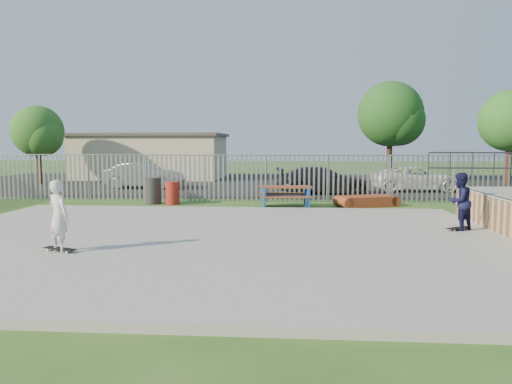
# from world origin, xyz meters

# --- Properties ---
(ground) EXTENTS (120.00, 120.00, 0.00)m
(ground) POSITION_xyz_m (0.00, 0.00, 0.00)
(ground) COLOR #2B581E
(ground) RESTS_ON ground
(concrete_slab) EXTENTS (15.00, 12.00, 0.15)m
(concrete_slab) POSITION_xyz_m (0.00, 0.00, 0.07)
(concrete_slab) COLOR #A1A19B
(concrete_slab) RESTS_ON ground
(fence) EXTENTS (26.04, 16.02, 2.00)m
(fence) POSITION_xyz_m (1.00, 4.59, 1.00)
(fence) COLOR gray
(fence) RESTS_ON ground
(picnic_table) EXTENTS (2.15, 1.83, 0.84)m
(picnic_table) POSITION_xyz_m (1.87, 7.10, 0.43)
(picnic_table) COLOR brown
(picnic_table) RESTS_ON ground
(funbox) EXTENTS (2.30, 1.72, 0.41)m
(funbox) POSITION_xyz_m (5.09, 7.79, 0.21)
(funbox) COLOR maroon
(funbox) RESTS_ON ground
(trash_bin_red) EXTENTS (0.56, 0.56, 0.93)m
(trash_bin_red) POSITION_xyz_m (-2.76, 7.81, 0.47)
(trash_bin_red) COLOR maroon
(trash_bin_red) RESTS_ON ground
(trash_bin_grey) EXTENTS (0.65, 0.65, 1.08)m
(trash_bin_grey) POSITION_xyz_m (-3.60, 7.95, 0.54)
(trash_bin_grey) COLOR #29292B
(trash_bin_grey) RESTS_ON ground
(parking_lot) EXTENTS (40.00, 18.00, 0.02)m
(parking_lot) POSITION_xyz_m (0.00, 19.00, 0.01)
(parking_lot) COLOR black
(parking_lot) RESTS_ON ground
(car_silver) EXTENTS (4.44, 1.93, 1.42)m
(car_silver) POSITION_xyz_m (-6.06, 14.76, 0.73)
(car_silver) COLOR #9E9DA2
(car_silver) RESTS_ON parking_lot
(car_dark) EXTENTS (4.71, 2.23, 1.33)m
(car_dark) POSITION_xyz_m (3.60, 12.54, 0.68)
(car_dark) COLOR black
(car_dark) RESTS_ON parking_lot
(car_white) EXTENTS (4.75, 2.38, 1.29)m
(car_white) POSITION_xyz_m (8.58, 14.25, 0.67)
(car_white) COLOR white
(car_white) RESTS_ON parking_lot
(building) EXTENTS (10.40, 6.40, 3.20)m
(building) POSITION_xyz_m (-8.00, 23.00, 1.61)
(building) COLOR beige
(building) RESTS_ON ground
(tree_left) EXTENTS (3.11, 3.11, 4.80)m
(tree_left) POSITION_xyz_m (-13.41, 17.31, 3.23)
(tree_left) COLOR #3C2418
(tree_left) RESTS_ON ground
(tree_mid) EXTENTS (4.22, 4.22, 6.51)m
(tree_mid) POSITION_xyz_m (8.41, 21.06, 4.38)
(tree_mid) COLOR #402819
(tree_mid) RESTS_ON ground
(tree_right) EXTENTS (3.71, 3.71, 5.72)m
(tree_right) POSITION_xyz_m (15.23, 19.33, 3.84)
(tree_right) COLOR #43241A
(tree_right) RESTS_ON ground
(skateboard_a) EXTENTS (0.76, 0.63, 0.08)m
(skateboard_a) POSITION_xyz_m (6.65, 1.54, 0.19)
(skateboard_a) COLOR black
(skateboard_a) RESTS_ON concrete_slab
(skateboard_b) EXTENTS (0.82, 0.48, 0.08)m
(skateboard_b) POSITION_xyz_m (-2.85, -1.89, 0.19)
(skateboard_b) COLOR black
(skateboard_b) RESTS_ON concrete_slab
(skater_navy) EXTENTS (0.96, 0.92, 1.56)m
(skater_navy) POSITION_xyz_m (6.65, 1.54, 0.93)
(skater_navy) COLOR #121338
(skater_navy) RESTS_ON concrete_slab
(skater_white) EXTENTS (0.68, 0.62, 1.56)m
(skater_white) POSITION_xyz_m (-2.85, -1.89, 0.93)
(skater_white) COLOR silver
(skater_white) RESTS_ON concrete_slab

